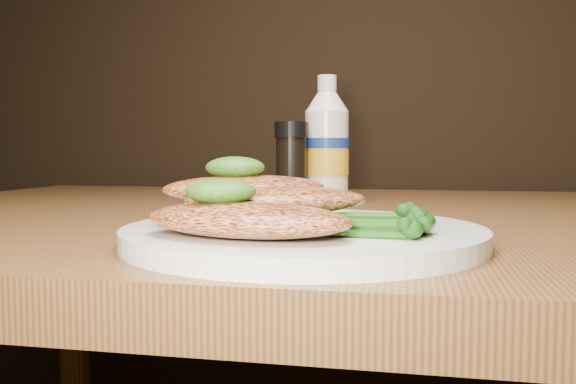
# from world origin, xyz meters

# --- Properties ---
(plate) EXTENTS (0.27, 0.27, 0.01)m
(plate) POSITION_xyz_m (0.01, 0.80, 0.76)
(plate) COLOR white
(plate) RESTS_ON dining_table
(chicken_front) EXTENTS (0.16, 0.10, 0.02)m
(chicken_front) POSITION_xyz_m (-0.01, 0.73, 0.78)
(chicken_front) COLOR #CF7442
(chicken_front) RESTS_ON plate
(chicken_mid) EXTENTS (0.16, 0.12, 0.02)m
(chicken_mid) POSITION_xyz_m (-0.01, 0.79, 0.78)
(chicken_mid) COLOR #CF7442
(chicken_mid) RESTS_ON plate
(chicken_back) EXTENTS (0.15, 0.13, 0.02)m
(chicken_back) POSITION_xyz_m (-0.03, 0.81, 0.79)
(chicken_back) COLOR #CF7442
(chicken_back) RESTS_ON plate
(pesto_front) EXTENTS (0.06, 0.05, 0.02)m
(pesto_front) POSITION_xyz_m (-0.03, 0.74, 0.79)
(pesto_front) COLOR #103407
(pesto_front) RESTS_ON chicken_front
(pesto_back) EXTENTS (0.06, 0.05, 0.02)m
(pesto_back) POSITION_xyz_m (-0.04, 0.81, 0.81)
(pesto_back) COLOR #103407
(pesto_back) RESTS_ON chicken_back
(broccolini_bundle) EXTENTS (0.15, 0.13, 0.02)m
(broccolini_bundle) POSITION_xyz_m (0.06, 0.78, 0.77)
(broccolini_bundle) COLOR #1D4D10
(broccolini_bundle) RESTS_ON plate
(mayo_bottle) EXTENTS (0.08, 0.08, 0.17)m
(mayo_bottle) POSITION_xyz_m (-0.02, 1.17, 0.84)
(mayo_bottle) COLOR white
(mayo_bottle) RESTS_ON dining_table
(pepper_grinder) EXTENTS (0.05, 0.05, 0.11)m
(pepper_grinder) POSITION_xyz_m (-0.06, 1.13, 0.80)
(pepper_grinder) COLOR black
(pepper_grinder) RESTS_ON dining_table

